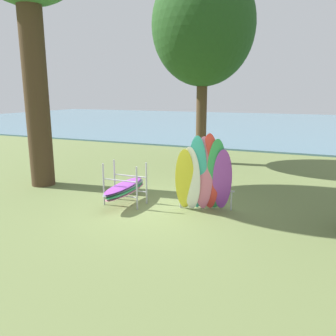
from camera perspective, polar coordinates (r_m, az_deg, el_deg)
The scene contains 5 objects.
ground_plane at distance 9.65m, azimuth -1.50°, elevation -7.11°, with size 80.00×80.00×0.00m, color olive.
lake_water at distance 37.41m, azimuth 17.30°, elevation 7.10°, with size 80.00×36.00×0.10m, color slate.
tree_mid_behind at distance 16.21m, azimuth 5.96°, elevation 22.62°, with size 4.56×4.56×8.75m.
leaning_board_pile at distance 9.28m, azimuth 6.03°, elevation -1.42°, with size 1.66×1.15×2.24m.
board_storage_rack at distance 10.10m, azimuth -7.25°, elevation -3.35°, with size 1.15×2.12×1.25m.
Camera 1 is at (3.79, -8.26, 3.25)m, focal length 36.22 mm.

